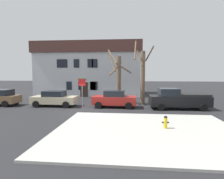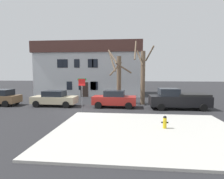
{
  "view_description": "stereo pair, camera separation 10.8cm",
  "coord_description": "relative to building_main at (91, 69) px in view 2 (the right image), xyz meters",
  "views": [
    {
      "loc": [
        4.17,
        -16.21,
        3.49
      ],
      "look_at": [
        2.27,
        3.02,
        1.74
      ],
      "focal_mm": 29.93,
      "sensor_mm": 36.0,
      "label": 1
    },
    {
      "loc": [
        4.27,
        -16.2,
        3.49
      ],
      "look_at": [
        2.27,
        3.02,
        1.74
      ],
      "focal_mm": 29.93,
      "sensor_mm": 36.0,
      "label": 2
    }
  ],
  "objects": [
    {
      "name": "pickup_truck_black",
      "position": [
        11.12,
        -11.8,
        -3.13
      ],
      "size": [
        5.64,
        2.36,
        1.99
      ],
      "color": "black",
      "rests_on": "ground_plane"
    },
    {
      "name": "tree_bare_mid",
      "position": [
        7.83,
        -9.4,
        -0.86
      ],
      "size": [
        2.17,
        1.99,
        7.05
      ],
      "color": "brown",
      "rests_on": "ground_plane"
    },
    {
      "name": "building_main",
      "position": [
        0.0,
        0.0,
        0.0
      ],
      "size": [
        16.28,
        8.07,
        8.06
      ],
      "color": "silver",
      "rests_on": "ground_plane"
    },
    {
      "name": "tree_bare_near",
      "position": [
        5.16,
        -9.12,
        -1.1
      ],
      "size": [
        2.74,
        2.62,
        6.06
      ],
      "color": "brown",
      "rests_on": "ground_plane"
    },
    {
      "name": "ground_plane",
      "position": [
        2.34,
        -13.84,
        -4.09
      ],
      "size": [
        120.0,
        120.0,
        0.0
      ],
      "primitive_type": "plane",
      "color": "#262628"
    },
    {
      "name": "car_beige_sedan",
      "position": [
        -1.32,
        -11.54,
        -3.28
      ],
      "size": [
        4.58,
        2.08,
        1.62
      ],
      "color": "#C6B793",
      "rests_on": "ground_plane"
    },
    {
      "name": "street_sign_pole",
      "position": [
        2.29,
        -14.04,
        -2.01
      ],
      "size": [
        0.76,
        0.07,
        2.98
      ],
      "color": "slate",
      "rests_on": "ground_plane"
    },
    {
      "name": "fire_hydrant",
      "position": [
        8.66,
        -18.68,
        -3.57
      ],
      "size": [
        0.42,
        0.22,
        0.77
      ],
      "color": "gold",
      "rests_on": "sidewalk_slab"
    },
    {
      "name": "car_red_sedan",
      "position": [
        4.93,
        -11.53,
        -3.24
      ],
      "size": [
        4.36,
        2.11,
        1.7
      ],
      "color": "#AD231E",
      "rests_on": "ground_plane"
    },
    {
      "name": "sidewalk_slab",
      "position": [
        7.5,
        -19.17,
        -4.03
      ],
      "size": [
        10.88,
        8.73,
        0.12
      ],
      "primitive_type": "cube",
      "color": "#B7B5AD",
      "rests_on": "ground_plane"
    }
  ]
}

